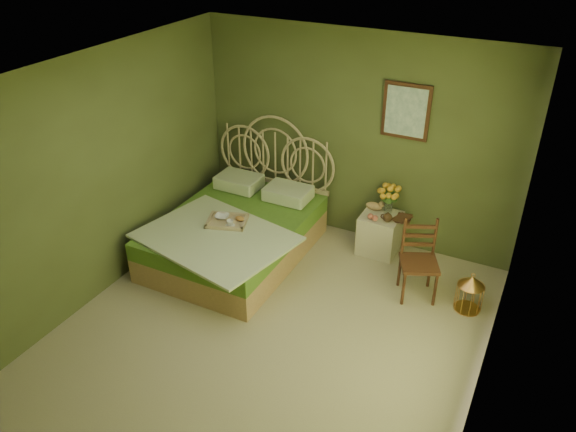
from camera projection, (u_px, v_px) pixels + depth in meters
The scene contains 14 objects.
floor at pixel (268, 335), 5.66m from camera, with size 4.50×4.50×0.00m, color tan.
ceiling at pixel (262, 82), 4.36m from camera, with size 4.50×4.50×0.00m, color silver.
wall_back at pixel (356, 139), 6.75m from camera, with size 4.00×4.00×0.00m, color #596535.
wall_left at pixel (97, 180), 5.80m from camera, with size 4.50×4.50×0.00m, color #596535.
wall_right at pixel (498, 287), 4.23m from camera, with size 4.50×4.50×0.00m, color #596535.
wall_art at pixel (406, 111), 6.27m from camera, with size 0.54×0.04×0.64m.
bed at pixel (237, 231), 6.81m from camera, with size 1.84×2.32×1.44m.
nightstand at pixel (381, 226), 6.84m from camera, with size 0.46×0.47×0.93m.
chair at pixel (422, 255), 6.04m from camera, with size 0.52×0.52×0.88m.
birdcage at pixel (470, 293), 5.92m from camera, with size 0.28×0.28×0.42m.
book_lower at pixel (396, 217), 6.69m from camera, with size 0.18×0.24×0.02m, color #381E0F.
book_upper at pixel (396, 216), 6.68m from camera, with size 0.17×0.23×0.02m, color #472819.
cereal_bowl at pixel (222, 217), 6.59m from camera, with size 0.17×0.17×0.04m, color white.
coffee_cup at pixel (230, 223), 6.42m from camera, with size 0.08×0.08×0.07m, color white.
Camera 1 is at (2.13, -3.74, 3.88)m, focal length 35.00 mm.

